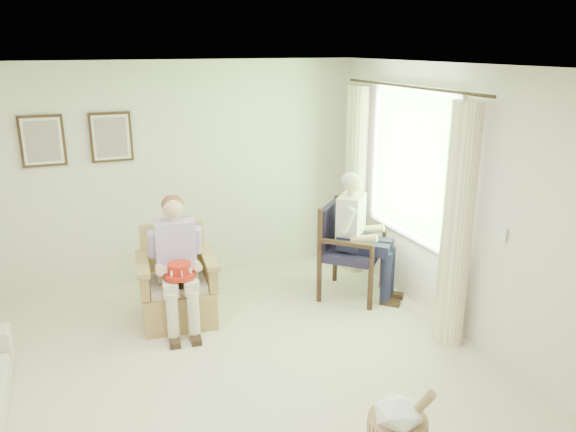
% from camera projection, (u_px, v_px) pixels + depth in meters
% --- Properties ---
extents(floor, '(5.50, 5.50, 0.00)m').
position_uv_depth(floor, '(222.00, 407.00, 4.46)').
color(floor, beige).
rests_on(floor, ground).
extents(back_wall, '(5.00, 0.04, 2.60)m').
position_uv_depth(back_wall, '(155.00, 175.00, 6.52)').
color(back_wall, silver).
rests_on(back_wall, ground).
extents(right_wall, '(0.04, 5.50, 2.60)m').
position_uv_depth(right_wall, '(490.00, 216.00, 4.97)').
color(right_wall, silver).
rests_on(right_wall, ground).
extents(ceiling, '(5.00, 5.50, 0.02)m').
position_uv_depth(ceiling, '(208.00, 70.00, 3.70)').
color(ceiling, white).
rests_on(ceiling, back_wall).
extents(window, '(0.13, 2.50, 1.63)m').
position_uv_depth(window, '(412.00, 160.00, 5.94)').
color(window, '#2D6B23').
rests_on(window, right_wall).
extents(curtain_left, '(0.34, 0.34, 2.30)m').
position_uv_depth(curtain_left, '(457.00, 228.00, 5.15)').
color(curtain_left, '#FAE5C4').
rests_on(curtain_left, ground).
extents(curtain_right, '(0.34, 0.34, 2.30)m').
position_uv_depth(curtain_right, '(355.00, 181.00, 6.89)').
color(curtain_right, '#FAE5C4').
rests_on(curtain_right, ground).
extents(framed_print_left, '(0.45, 0.05, 0.55)m').
position_uv_depth(framed_print_left, '(42.00, 141.00, 5.94)').
color(framed_print_left, '#382114').
rests_on(framed_print_left, back_wall).
extents(framed_print_right, '(0.45, 0.05, 0.55)m').
position_uv_depth(framed_print_right, '(111.00, 137.00, 6.19)').
color(framed_print_right, '#382114').
rests_on(framed_print_right, back_wall).
extents(wicker_armchair, '(0.75, 0.75, 0.96)m').
position_uv_depth(wicker_armchair, '(177.00, 291.00, 5.82)').
color(wicker_armchair, tan).
rests_on(wicker_armchair, ground).
extents(wood_armchair, '(0.68, 0.64, 1.05)m').
position_uv_depth(wood_armchair, '(349.00, 245.00, 6.39)').
color(wood_armchair, black).
rests_on(wood_armchair, ground).
extents(person_wicker, '(0.40, 0.62, 1.31)m').
position_uv_depth(person_wicker, '(177.00, 254.00, 5.58)').
color(person_wicker, beige).
rests_on(person_wicker, ground).
extents(person_dark, '(0.40, 0.63, 1.41)m').
position_uv_depth(person_dark, '(357.00, 227.00, 6.16)').
color(person_dark, '#191937').
rests_on(person_dark, ground).
extents(red_hat, '(0.31, 0.31, 0.14)m').
position_uv_depth(red_hat, '(179.00, 271.00, 5.41)').
color(red_hat, red).
rests_on(red_hat, person_wicker).
extents(hatbox, '(0.42, 0.42, 0.61)m').
position_uv_depth(hatbox, '(397.00, 429.00, 3.84)').
color(hatbox, tan).
rests_on(hatbox, ground).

